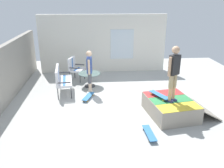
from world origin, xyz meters
The scene contains 11 objects.
ground_plane centered at (0.00, 0.00, -0.05)m, with size 12.00×12.00×0.10m, color #B2B2AD.
house_facade centered at (3.80, 0.49, 1.37)m, with size 0.23×6.00×2.73m.
skate_ramp centered at (-0.91, -1.42, 0.26)m, with size 1.87×2.20×0.53m.
patio_bench centered at (1.11, 2.20, 0.62)m, with size 1.30×0.67×1.02m.
patio_chair_near_house centered at (2.58, 1.81, 0.61)m, with size 0.76×0.72×1.02m.
patio_table centered at (1.75, 1.15, 0.40)m, with size 0.90×0.90×0.57m.
person_watching centered at (1.02, 1.12, 0.96)m, with size 0.48×0.26×1.65m.
person_skater centered at (-1.02, -1.36, 1.50)m, with size 0.35×0.41×1.68m.
skateboard_by_bench centered at (0.52, 1.19, 0.08)m, with size 0.82×0.46×0.10m.
skateboard_spare centered at (-2.03, -0.49, 0.08)m, with size 0.81×0.25×0.10m.
skateboard_on_ramp centered at (-0.74, -1.06, 0.61)m, with size 0.81×0.53×0.10m.
Camera 1 is at (-7.26, 0.91, 3.50)m, focal length 37.26 mm.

